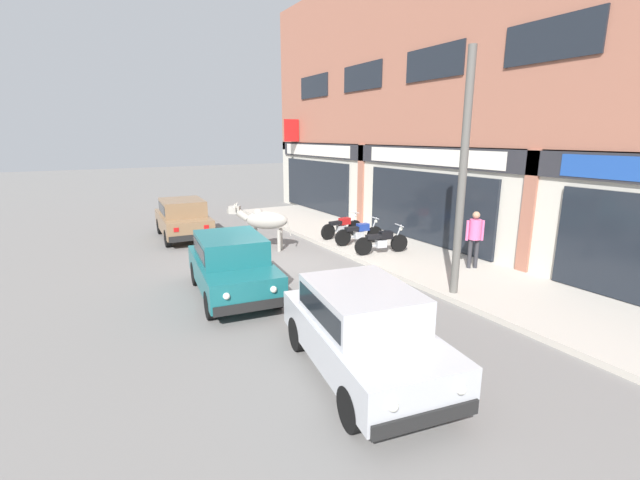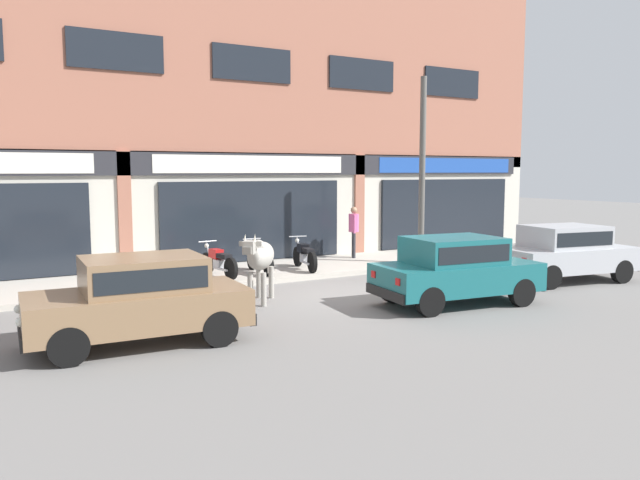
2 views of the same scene
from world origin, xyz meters
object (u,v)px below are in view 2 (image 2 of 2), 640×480
Objects in this scene: cow at (260,257)px; car_1 at (140,296)px; motorcycle_1 at (260,259)px; utility_pole at (422,171)px; car_2 at (455,267)px; pedestrian at (354,227)px; car_0 at (566,250)px; motorcycle_2 at (305,255)px; motorcycle_0 at (219,262)px.

cow is 0.49× the size of car_1.
car_1 is at bearing -132.41° from motorcycle_1.
cow is 0.34× the size of utility_pole.
pedestrian reaches higher than car_2.
cow is 8.09m from car_0.
motorcycle_1 is (-2.16, 5.20, -0.30)m from car_2.
car_0 is 2.36× the size of pedestrian.
car_1 is 0.68× the size of utility_pole.
car_2 is (-4.40, -0.66, 0.00)m from car_0.
car_1 is 6.59m from motorcycle_1.
pedestrian is (5.17, 4.09, 0.11)m from cow.
motorcycle_1 is (1.36, 2.91, -0.49)m from cow.
pedestrian reaches higher than cow.
pedestrian reaches higher than motorcycle_1.
car_0 is 4.45m from car_2.
car_2 is 5.64m from motorcycle_1.
car_0 is 0.69× the size of utility_pole.
car_2 is (6.60, -0.34, 0.00)m from car_1.
cow is 1.01× the size of motorcycle_2.
car_1 is at bearing -178.35° from car_0.
car_2 is at bearing -121.83° from utility_pole.
pedestrian is 2.82m from utility_pole.
car_2 is 2.07× the size of motorcycle_0.
car_2 is at bearing -104.50° from pedestrian.
cow is 3.66m from car_1.
car_2 is 5.64m from utility_pole.
pedestrian is (3.81, 1.18, 0.60)m from motorcycle_1.
motorcycle_0 is 6.57m from utility_pole.
pedestrian is at bearing 115.65° from car_0.
utility_pole reaches higher than car_2.
pedestrian is at bearing 26.96° from motorcycle_2.
car_2 is at bearing -2.96° from car_1.
car_1 is 10.45m from utility_pole.
car_1 is at bearing 177.04° from car_2.
car_1 is at bearing -147.70° from cow.
pedestrian reaches higher than car_1.
car_1 reaches higher than motorcycle_1.
car_2 is 6.20m from motorcycle_0.
cow reaches higher than car_2.
motorcycle_2 is 1.12× the size of pedestrian.
car_0 is 8.98m from motorcycle_0.
pedestrian is (1.65, 6.39, 0.30)m from car_2.
car_1 is 2.04× the size of motorcycle_0.
utility_pole reaches higher than pedestrian.
pedestrian is at bearing 75.50° from car_2.
motorcycle_0 is 2.49m from motorcycle_2.
motorcycle_2 is (-5.23, 4.47, -0.30)m from car_0.
cow is 1.01× the size of motorcycle_0.
motorcycle_1 is at bearing -162.78° from pedestrian.
motorcycle_0 and motorcycle_2 have the same top height.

